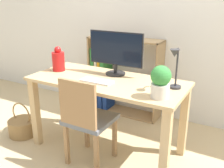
{
  "coord_description": "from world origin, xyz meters",
  "views": [
    {
      "loc": [
        1.19,
        -2.02,
        1.53
      ],
      "look_at": [
        0.0,
        0.1,
        0.67
      ],
      "focal_mm": 42.0,
      "sensor_mm": 36.0,
      "label": 1
    }
  ],
  "objects_px": {
    "desk_lamp": "(175,65)",
    "chair": "(87,118)",
    "potted_plant": "(161,81)",
    "bookshelf": "(112,79)",
    "keyboard": "(97,81)",
    "monitor": "(116,51)",
    "vase": "(58,60)",
    "basket": "(23,126)"
  },
  "relations": [
    {
      "from": "vase",
      "to": "basket",
      "type": "bearing_deg",
      "value": -147.76
    },
    {
      "from": "keyboard",
      "to": "desk_lamp",
      "type": "height_order",
      "value": "desk_lamp"
    },
    {
      "from": "keyboard",
      "to": "desk_lamp",
      "type": "bearing_deg",
      "value": 11.24
    },
    {
      "from": "basket",
      "to": "monitor",
      "type": "bearing_deg",
      "value": 23.4
    },
    {
      "from": "chair",
      "to": "bookshelf",
      "type": "xyz_separation_m",
      "value": [
        -0.4,
        1.16,
        -0.03
      ]
    },
    {
      "from": "keyboard",
      "to": "vase",
      "type": "bearing_deg",
      "value": 167.95
    },
    {
      "from": "desk_lamp",
      "to": "chair",
      "type": "relative_size",
      "value": 0.42
    },
    {
      "from": "desk_lamp",
      "to": "keyboard",
      "type": "bearing_deg",
      "value": -168.76
    },
    {
      "from": "bookshelf",
      "to": "potted_plant",
      "type": "bearing_deg",
      "value": -45.7
    },
    {
      "from": "keyboard",
      "to": "chair",
      "type": "xyz_separation_m",
      "value": [
        0.01,
        -0.2,
        -0.29
      ]
    },
    {
      "from": "desk_lamp",
      "to": "potted_plant",
      "type": "bearing_deg",
      "value": -101.21
    },
    {
      "from": "keyboard",
      "to": "potted_plant",
      "type": "bearing_deg",
      "value": -7.34
    },
    {
      "from": "desk_lamp",
      "to": "potted_plant",
      "type": "xyz_separation_m",
      "value": [
        -0.04,
        -0.22,
        -0.08
      ]
    },
    {
      "from": "bookshelf",
      "to": "basket",
      "type": "relative_size",
      "value": 2.56
    },
    {
      "from": "desk_lamp",
      "to": "bookshelf",
      "type": "bearing_deg",
      "value": 142.06
    },
    {
      "from": "keyboard",
      "to": "potted_plant",
      "type": "distance_m",
      "value": 0.65
    },
    {
      "from": "keyboard",
      "to": "chair",
      "type": "distance_m",
      "value": 0.35
    },
    {
      "from": "desk_lamp",
      "to": "potted_plant",
      "type": "height_order",
      "value": "desk_lamp"
    },
    {
      "from": "basket",
      "to": "potted_plant",
      "type": "bearing_deg",
      "value": 1.56
    },
    {
      "from": "keyboard",
      "to": "basket",
      "type": "xyz_separation_m",
      "value": [
        -0.93,
        -0.12,
        -0.66
      ]
    },
    {
      "from": "monitor",
      "to": "potted_plant",
      "type": "relative_size",
      "value": 2.22
    },
    {
      "from": "chair",
      "to": "potted_plant",
      "type": "bearing_deg",
      "value": 17.05
    },
    {
      "from": "vase",
      "to": "basket",
      "type": "height_order",
      "value": "vase"
    },
    {
      "from": "monitor",
      "to": "desk_lamp",
      "type": "height_order",
      "value": "monitor"
    },
    {
      "from": "desk_lamp",
      "to": "bookshelf",
      "type": "height_order",
      "value": "desk_lamp"
    },
    {
      "from": "monitor",
      "to": "potted_plant",
      "type": "xyz_separation_m",
      "value": [
        0.6,
        -0.37,
        -0.11
      ]
    },
    {
      "from": "vase",
      "to": "potted_plant",
      "type": "relative_size",
      "value": 0.99
    },
    {
      "from": "basket",
      "to": "chair",
      "type": "bearing_deg",
      "value": -4.76
    },
    {
      "from": "vase",
      "to": "chair",
      "type": "height_order",
      "value": "vase"
    },
    {
      "from": "bookshelf",
      "to": "chair",
      "type": "bearing_deg",
      "value": -71.15
    },
    {
      "from": "monitor",
      "to": "bookshelf",
      "type": "bearing_deg",
      "value": 122.19
    },
    {
      "from": "monitor",
      "to": "chair",
      "type": "height_order",
      "value": "monitor"
    },
    {
      "from": "keyboard",
      "to": "basket",
      "type": "bearing_deg",
      "value": -172.39
    },
    {
      "from": "potted_plant",
      "to": "vase",
      "type": "bearing_deg",
      "value": 170.46
    },
    {
      "from": "vase",
      "to": "potted_plant",
      "type": "xyz_separation_m",
      "value": [
        1.18,
        -0.2,
        0.02
      ]
    },
    {
      "from": "vase",
      "to": "desk_lamp",
      "type": "xyz_separation_m",
      "value": [
        1.22,
        0.02,
        0.11
      ]
    },
    {
      "from": "chair",
      "to": "bookshelf",
      "type": "relative_size",
      "value": 0.86
    },
    {
      "from": "desk_lamp",
      "to": "chair",
      "type": "xyz_separation_m",
      "value": [
        -0.66,
        -0.34,
        -0.5
      ]
    },
    {
      "from": "potted_plant",
      "to": "chair",
      "type": "height_order",
      "value": "potted_plant"
    },
    {
      "from": "vase",
      "to": "bookshelf",
      "type": "distance_m",
      "value": 0.95
    },
    {
      "from": "keyboard",
      "to": "bookshelf",
      "type": "xyz_separation_m",
      "value": [
        -0.38,
        0.96,
        -0.32
      ]
    },
    {
      "from": "bookshelf",
      "to": "basket",
      "type": "distance_m",
      "value": 1.26
    }
  ]
}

